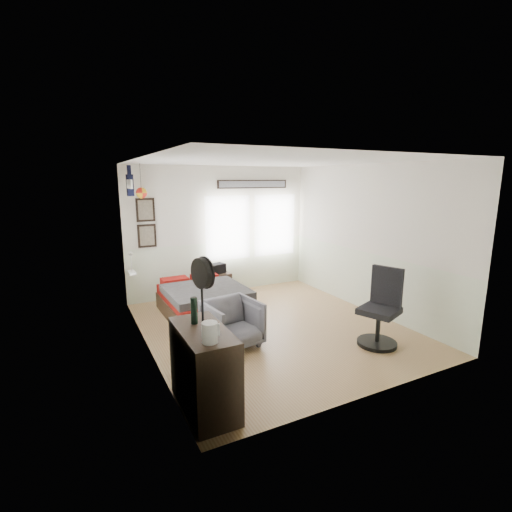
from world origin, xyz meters
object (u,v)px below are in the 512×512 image
(bed, at_px, (203,301))
(task_chair, at_px, (381,314))
(nightstand, at_px, (217,285))
(armchair, at_px, (232,323))
(dresser, at_px, (204,369))

(bed, xyz_separation_m, task_chair, (1.99, -2.27, 0.19))
(bed, height_order, nightstand, bed)
(armchair, distance_m, task_chair, 2.20)
(bed, distance_m, armchair, 1.32)
(dresser, xyz_separation_m, nightstand, (1.51, 3.56, -0.19))
(armchair, bearing_deg, bed, 82.84)
(dresser, bearing_deg, nightstand, 66.99)
(armchair, xyz_separation_m, task_chair, (1.98, -0.95, 0.13))
(task_chair, bearing_deg, bed, 109.58)
(bed, height_order, armchair, armchair)
(dresser, xyz_separation_m, task_chair, (2.86, 0.33, 0.02))
(bed, distance_m, dresser, 2.75)
(armchair, height_order, nightstand, armchair)
(bed, bearing_deg, dresser, -109.48)
(bed, bearing_deg, task_chair, -49.73)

